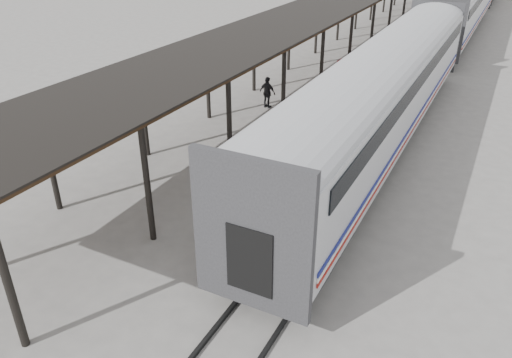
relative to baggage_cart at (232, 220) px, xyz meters
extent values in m
plane|color=slate|center=(-0.86, 0.77, -0.65)|extent=(160.00, 160.00, 0.00)
cube|color=silver|center=(2.34, 8.77, 1.95)|extent=(3.00, 24.00, 2.90)
cube|color=#28282B|center=(2.34, -3.13, 1.95)|extent=(3.04, 0.22, 3.50)
cube|color=black|center=(0.82, 8.77, 2.85)|extent=(0.04, 22.08, 0.65)
cube|color=black|center=(2.34, 8.77, 0.25)|extent=(2.55, 23.04, 0.50)
cube|color=silver|center=(2.34, 34.77, 1.95)|extent=(3.00, 24.00, 2.90)
cube|color=#28282B|center=(2.34, 22.87, 1.95)|extent=(3.04, 0.22, 3.50)
cube|color=black|center=(2.34, 34.77, 0.25)|extent=(2.55, 23.04, 0.50)
cube|color=black|center=(1.09, 0.27, 1.50)|extent=(0.50, 1.70, 2.00)
imported|color=beige|center=(1.09, 0.27, 1.36)|extent=(0.72, 0.89, 1.72)
cube|color=olive|center=(0.69, 0.12, 0.75)|extent=(0.57, 0.25, 0.42)
cylinder|color=black|center=(-6.31, 24.77, 1.35)|extent=(0.20, 0.20, 4.00)
cylinder|color=black|center=(-2.21, -6.23, 1.35)|extent=(0.20, 0.20, 4.00)
cylinder|color=black|center=(-2.21, 24.77, 1.35)|extent=(0.20, 0.20, 4.00)
cube|color=black|center=(1.62, 34.77, -0.59)|extent=(0.10, 150.00, 0.12)
cube|color=black|center=(3.06, 34.77, -0.59)|extent=(0.10, 150.00, 0.12)
cube|color=brown|center=(0.00, 0.00, 0.15)|extent=(1.83, 2.64, 0.12)
cube|color=black|center=(0.00, 0.00, -0.20)|extent=(1.71, 2.52, 0.06)
cylinder|color=black|center=(-0.24, -1.05, -0.45)|extent=(0.18, 0.41, 0.40)
cylinder|color=black|center=(0.73, -0.79, -0.45)|extent=(0.18, 0.41, 0.40)
cylinder|color=black|center=(-0.73, 0.79, -0.45)|extent=(0.18, 0.41, 0.40)
cylinder|color=black|center=(0.24, 1.05, -0.45)|extent=(0.18, 0.41, 0.40)
cube|color=#39393C|center=(-0.34, 0.44, 0.31)|extent=(0.74, 0.66, 0.21)
cube|color=olive|center=(0.07, 0.78, 0.30)|extent=(0.55, 0.41, 0.19)
cube|color=black|center=(-0.33, -0.04, 0.33)|extent=(0.68, 0.53, 0.24)
cube|color=brown|center=(0.23, 0.18, 0.30)|extent=(0.59, 0.49, 0.18)
cube|color=#4E321F|center=(-0.32, 0.46, 0.52)|extent=(0.56, 0.45, 0.19)
cube|color=olive|center=(-0.26, -0.03, 0.56)|extent=(0.62, 0.52, 0.22)
cube|color=#39393C|center=(-0.31, 0.41, 0.71)|extent=(0.55, 0.47, 0.17)
cube|color=black|center=(0.21, 0.22, 0.47)|extent=(0.45, 0.32, 0.16)
cube|color=maroon|center=(-1.91, 16.76, -0.03)|extent=(1.16, 1.77, 1.01)
cube|color=maroon|center=(-1.87, 17.21, 0.64)|extent=(1.01, 0.76, 0.39)
cylinder|color=black|center=(-2.41, 16.19, -0.45)|extent=(0.17, 0.42, 0.40)
cylinder|color=black|center=(-1.52, 16.10, -0.45)|extent=(0.17, 0.42, 0.40)
cylinder|color=black|center=(-2.30, 17.42, -0.45)|extent=(0.17, 0.42, 0.40)
cylinder|color=black|center=(-1.40, 17.34, -0.45)|extent=(0.17, 0.42, 0.40)
imported|color=navy|center=(0.25, -0.65, 1.03)|extent=(0.63, 0.71, 1.63)
imported|color=black|center=(-4.30, 11.46, 0.19)|extent=(1.04, 0.59, 1.68)
camera|label=1|loc=(6.73, -11.49, 8.53)|focal=35.00mm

